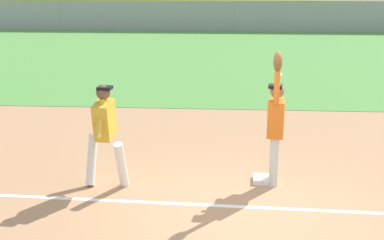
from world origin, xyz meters
name	(u,v)px	position (x,y,z in m)	size (l,w,h in m)	color
ground_plane	(247,208)	(0.00, 0.00, 0.00)	(74.60, 74.60, 0.00)	tan
outfield_grass	(236,55)	(0.00, 15.39, 0.01)	(41.92, 18.78, 0.01)	#549342
chalk_foul_line	(16,196)	(-3.66, 0.19, 0.00)	(12.00, 0.10, 0.01)	white
first_base	(264,179)	(0.34, 1.09, 0.04)	(0.38, 0.38, 0.08)	white
fielder	(276,120)	(0.48, 0.99, 1.12)	(0.31, 0.90, 2.28)	silver
runner	(105,129)	(-2.30, 0.70, 1.00)	(0.73, 0.85, 1.72)	white
baseball	(280,75)	(0.56, 1.37, 1.80)	(0.07, 0.07, 0.07)	white
outfield_fence	(235,16)	(0.00, 24.78, 0.91)	(42.00, 0.08, 1.81)	#93999E
parked_car_white	(185,16)	(-3.13, 27.13, 0.67)	(4.52, 2.35, 1.25)	white
parked_car_black	(262,17)	(1.75, 27.01, 0.67)	(4.46, 2.23, 1.25)	black
parked_car_tan	(340,17)	(6.60, 26.99, 0.67)	(4.42, 2.16, 1.25)	tan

